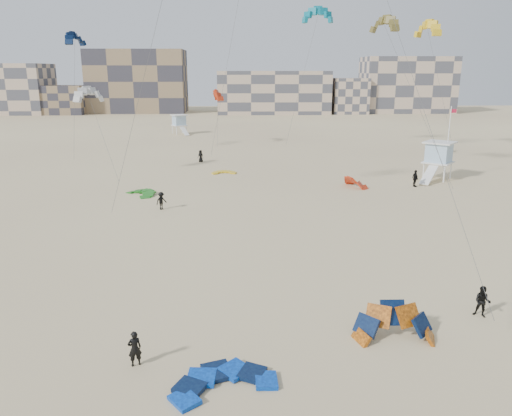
{
  "coord_description": "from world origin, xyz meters",
  "views": [
    {
      "loc": [
        0.65,
        -19.51,
        12.11
      ],
      "look_at": [
        1.39,
        6.0,
        5.06
      ],
      "focal_mm": 35.0,
      "sensor_mm": 36.0,
      "label": 1
    }
  ],
  "objects_px": {
    "kite_ground_blue": "(223,386)",
    "lifeguard_tower_near": "(438,161)",
    "kitesurfer_main": "(135,349)",
    "kite_ground_orange": "(394,338)"
  },
  "relations": [
    {
      "from": "kite_ground_blue",
      "to": "lifeguard_tower_near",
      "type": "height_order",
      "value": "lifeguard_tower_near"
    },
    {
      "from": "kitesurfer_main",
      "to": "lifeguard_tower_near",
      "type": "xyz_separation_m",
      "value": [
        27.06,
        36.88,
        1.35
      ]
    },
    {
      "from": "kitesurfer_main",
      "to": "kite_ground_blue",
      "type": "bearing_deg",
      "value": 132.59
    },
    {
      "from": "kite_ground_orange",
      "to": "lifeguard_tower_near",
      "type": "relative_size",
      "value": 0.59
    },
    {
      "from": "kitesurfer_main",
      "to": "lifeguard_tower_near",
      "type": "distance_m",
      "value": 45.76
    },
    {
      "from": "lifeguard_tower_near",
      "to": "kite_ground_blue",
      "type": "bearing_deg",
      "value": -82.08
    },
    {
      "from": "kite_ground_orange",
      "to": "lifeguard_tower_near",
      "type": "height_order",
      "value": "lifeguard_tower_near"
    },
    {
      "from": "kite_ground_blue",
      "to": "kite_ground_orange",
      "type": "bearing_deg",
      "value": 3.63
    },
    {
      "from": "lifeguard_tower_near",
      "to": "kitesurfer_main",
      "type": "bearing_deg",
      "value": -87.15
    },
    {
      "from": "kite_ground_blue",
      "to": "lifeguard_tower_near",
      "type": "xyz_separation_m",
      "value": [
        23.28,
        38.44,
        2.15
      ]
    }
  ]
}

